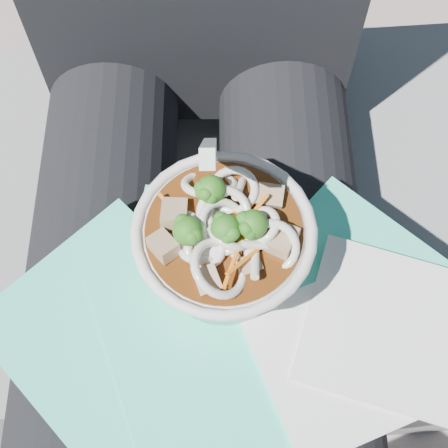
{
  "coord_description": "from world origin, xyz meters",
  "views": [
    {
      "loc": [
        0.03,
        -0.22,
        1.12
      ],
      "look_at": [
        0.03,
        -0.02,
        0.7
      ],
      "focal_mm": 50.0,
      "sensor_mm": 36.0,
      "label": 1
    }
  ],
  "objects_px": {
    "stone_ledge": "(205,264)",
    "person_body": "(197,195)",
    "lap": "(197,288)",
    "udon_bowl": "(224,244)",
    "plastic_bag": "(225,309)"
  },
  "relations": [
    {
      "from": "lap",
      "to": "udon_bowl",
      "type": "bearing_deg",
      "value": -28.55
    },
    {
      "from": "stone_ledge",
      "to": "udon_bowl",
      "type": "relative_size",
      "value": 5.25
    },
    {
      "from": "plastic_bag",
      "to": "stone_ledge",
      "type": "bearing_deg",
      "value": 97.83
    },
    {
      "from": "stone_ledge",
      "to": "person_body",
      "type": "bearing_deg",
      "value": -90.0
    },
    {
      "from": "lap",
      "to": "person_body",
      "type": "bearing_deg",
      "value": 90.0
    },
    {
      "from": "person_body",
      "to": "udon_bowl",
      "type": "distance_m",
      "value": 0.16
    },
    {
      "from": "stone_ledge",
      "to": "plastic_bag",
      "type": "xyz_separation_m",
      "value": [
        0.03,
        -0.2,
        0.38
      ]
    },
    {
      "from": "lap",
      "to": "plastic_bag",
      "type": "bearing_deg",
      "value": -61.3
    },
    {
      "from": "stone_ledge",
      "to": "person_body",
      "type": "xyz_separation_m",
      "value": [
        0.0,
        -0.06,
        0.32
      ]
    },
    {
      "from": "person_body",
      "to": "udon_bowl",
      "type": "bearing_deg",
      "value": -75.75
    },
    {
      "from": "stone_ledge",
      "to": "udon_bowl",
      "type": "bearing_deg",
      "value": -80.63
    },
    {
      "from": "udon_bowl",
      "to": "lap",
      "type": "bearing_deg",
      "value": 151.45
    },
    {
      "from": "stone_ledge",
      "to": "lap",
      "type": "distance_m",
      "value": 0.33
    },
    {
      "from": "stone_ledge",
      "to": "udon_bowl",
      "type": "height_order",
      "value": "udon_bowl"
    },
    {
      "from": "plastic_bag",
      "to": "udon_bowl",
      "type": "relative_size",
      "value": 2.29
    }
  ]
}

